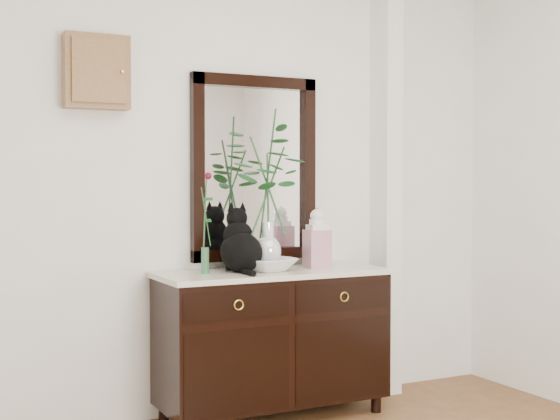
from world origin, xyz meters
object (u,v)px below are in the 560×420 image
lotus_bowl (268,265)px  ginger_jar (317,238)px  cat (241,239)px  sideboard (272,335)px

lotus_bowl → ginger_jar: bearing=4.6°
ginger_jar → lotus_bowl: bearing=-175.4°
cat → ginger_jar: size_ratio=1.04×
cat → sideboard: bearing=1.1°
cat → lotus_bowl: cat is taller
cat → lotus_bowl: 0.22m
cat → ginger_jar: bearing=3.0°
sideboard → ginger_jar: (0.30, 0.01, 0.55)m
cat → ginger_jar: (0.49, -0.00, -0.01)m
cat → ginger_jar: 0.49m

